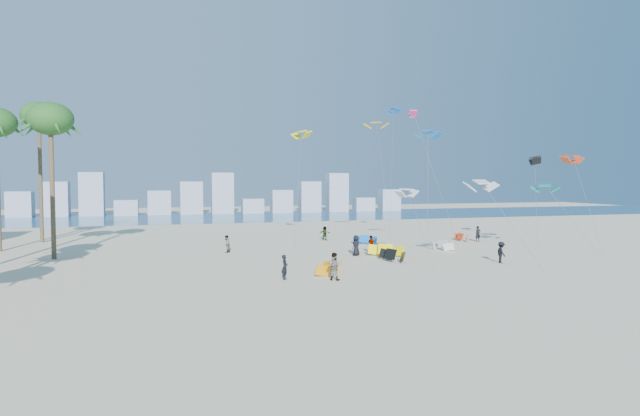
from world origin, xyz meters
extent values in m
plane|color=beige|center=(0.00, 0.00, 0.00)|extent=(220.00, 220.00, 0.00)
plane|color=navy|center=(0.00, 72.00, 0.01)|extent=(220.00, 220.00, 0.00)
imported|color=black|center=(-1.86, 8.08, 0.86)|extent=(0.65, 0.75, 1.73)
imported|color=gray|center=(1.32, 6.90, 0.96)|extent=(1.18, 1.12, 1.91)
imported|color=black|center=(6.88, 17.53, 0.94)|extent=(1.09, 1.03, 1.88)
imported|color=gray|center=(8.71, 18.45, 0.86)|extent=(0.67, 1.08, 1.72)
imported|color=black|center=(17.01, 10.15, 0.89)|extent=(0.85, 1.25, 1.78)
imported|color=gray|center=(7.73, 30.18, 0.80)|extent=(1.40, 1.38, 1.61)
imported|color=black|center=(23.78, 23.97, 0.88)|extent=(0.67, 0.46, 1.76)
imported|color=gray|center=(-4.26, 22.87, 0.83)|extent=(0.96, 1.02, 1.66)
cylinder|color=#595959|center=(9.70, 10.38, 3.07)|extent=(0.03, 5.09, 6.15)
cylinder|color=#595959|center=(13.49, 16.43, 5.70)|extent=(1.07, 2.12, 11.41)
cylinder|color=#595959|center=(26.73, 11.17, 4.56)|extent=(1.55, 2.52, 9.13)
cylinder|color=#595959|center=(3.61, 26.27, 6.07)|extent=(1.52, 3.47, 12.15)
cylinder|color=#595959|center=(17.31, 22.03, 7.16)|extent=(2.80, 5.10, 14.33)
cylinder|color=#595959|center=(26.78, 13.14, 3.20)|extent=(2.93, 4.07, 6.41)
cylinder|color=#595959|center=(13.08, 25.69, 6.70)|extent=(0.22, 4.89, 13.41)
cylinder|color=#595959|center=(26.59, 17.96, 4.65)|extent=(1.55, 2.79, 9.32)
cylinder|color=#595959|center=(15.79, 7.12, 3.38)|extent=(2.63, 4.47, 6.77)
cylinder|color=#595959|center=(18.95, 36.78, 8.21)|extent=(1.43, 2.16, 16.41)
cylinder|color=brown|center=(-19.17, 23.00, 6.09)|extent=(0.40, 0.40, 12.19)
ellipsoid|color=#1E561F|center=(-19.17, 23.00, 12.19)|extent=(3.80, 3.80, 2.85)
cylinder|color=brown|center=(-22.96, 37.00, 7.01)|extent=(0.40, 0.40, 14.02)
ellipsoid|color=#1E561F|center=(-22.96, 37.00, 14.02)|extent=(3.80, 3.80, 2.85)
cube|color=#9EADBF|center=(-35.80, 82.00, 2.40)|extent=(4.40, 3.00, 4.80)
cube|color=#9EADBF|center=(-29.60, 82.00, 3.30)|extent=(4.40, 3.00, 6.60)
cube|color=#9EADBF|center=(-23.40, 82.00, 4.20)|extent=(4.40, 3.00, 8.40)
cube|color=#9EADBF|center=(-17.20, 82.00, 1.50)|extent=(4.40, 3.00, 3.00)
cube|color=#9EADBF|center=(-11.00, 82.00, 2.40)|extent=(4.40, 3.00, 4.80)
cube|color=#9EADBF|center=(-4.80, 82.00, 3.30)|extent=(4.40, 3.00, 6.60)
cube|color=#9EADBF|center=(1.40, 82.00, 4.20)|extent=(4.40, 3.00, 8.40)
cube|color=#9EADBF|center=(7.60, 82.00, 1.50)|extent=(4.40, 3.00, 3.00)
cube|color=#9EADBF|center=(13.80, 82.00, 2.40)|extent=(4.40, 3.00, 4.80)
cube|color=#9EADBF|center=(20.00, 82.00, 3.30)|extent=(4.40, 3.00, 6.60)
cube|color=#9EADBF|center=(26.20, 82.00, 4.20)|extent=(4.40, 3.00, 8.40)
cube|color=#9EADBF|center=(32.40, 82.00, 1.50)|extent=(4.40, 3.00, 3.00)
cube|color=#9EADBF|center=(38.60, 82.00, 2.40)|extent=(4.40, 3.00, 4.80)
camera|label=1|loc=(-9.69, -27.37, 6.90)|focal=29.57mm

